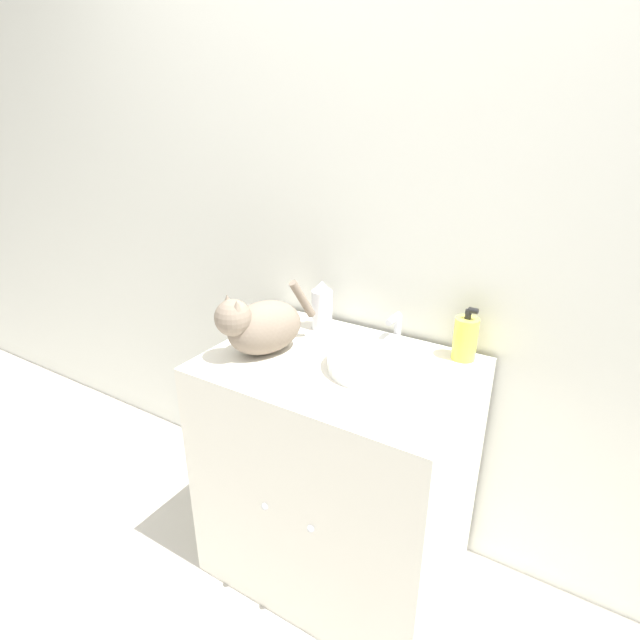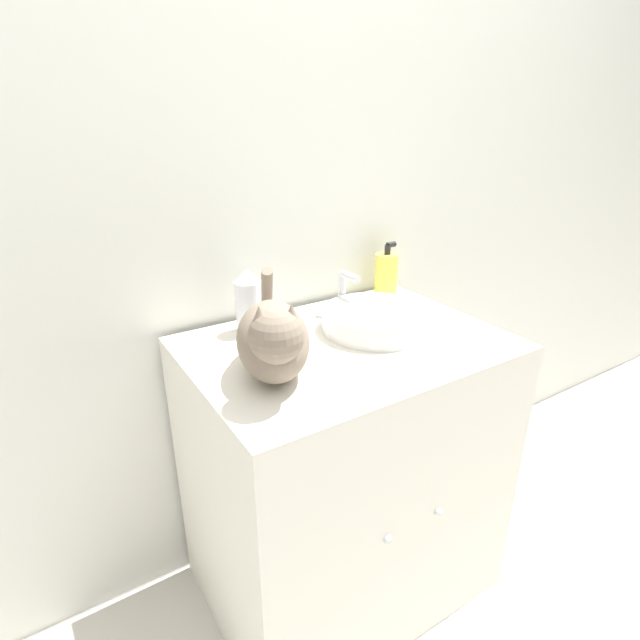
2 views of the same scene
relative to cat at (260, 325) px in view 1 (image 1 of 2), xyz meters
The scene contains 8 objects.
ground_plane 1.01m from the cat, 42.04° to the right, with size 8.00×8.00×0.00m, color beige.
wall_back 0.57m from the cat, 58.43° to the left, with size 6.00×0.05×2.50m.
vanity_cabinet 0.59m from the cat, 15.30° to the left, with size 0.83×0.61×0.85m.
sink_basin 0.39m from the cat, 14.84° to the left, with size 0.30×0.30×0.06m.
faucet 0.45m from the cat, 34.56° to the left, with size 0.17×0.09×0.13m.
cat is the anchor object (origin of this frame).
soap_bottle 0.65m from the cat, 28.11° to the left, with size 0.08×0.08×0.18m.
spray_bottle 0.28m from the cat, 76.37° to the left, with size 0.07×0.07×0.18m.
Camera 1 is at (0.68, -0.92, 1.59)m, focal length 28.00 mm.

